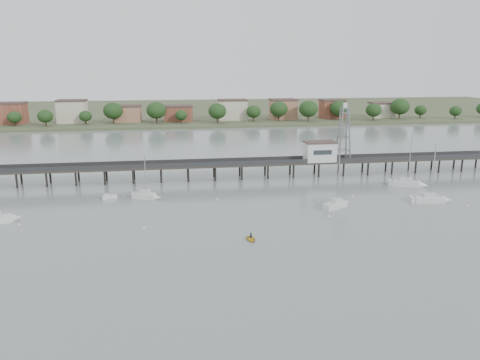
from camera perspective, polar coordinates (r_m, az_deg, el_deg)
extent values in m
plane|color=slate|center=(67.85, 5.01, -11.82)|extent=(500.00, 500.00, 0.00)
cube|color=#2D2823|center=(122.93, -1.51, 1.88)|extent=(150.00, 5.00, 0.50)
cube|color=#333335|center=(120.44, -1.37, 2.01)|extent=(150.00, 0.12, 1.10)
cube|color=#333335|center=(125.10, -1.65, 2.46)|extent=(150.00, 0.12, 1.10)
cylinder|color=black|center=(121.52, -1.39, 0.79)|extent=(0.50, 0.50, 4.40)
cylinder|color=black|center=(125.19, -1.61, 1.18)|extent=(0.50, 0.50, 4.40)
cylinder|color=black|center=(152.24, 26.82, 1.97)|extent=(0.50, 0.50, 4.40)
cube|color=silver|center=(127.86, 9.69, 3.41)|extent=(8.00, 5.00, 5.00)
cube|color=#4C3833|center=(127.41, 9.74, 4.58)|extent=(8.40, 5.40, 0.30)
cube|color=slate|center=(128.49, 12.69, 8.57)|extent=(1.80, 1.80, 0.30)
cube|color=silver|center=(128.43, 12.71, 8.90)|extent=(0.90, 0.90, 1.20)
cube|color=silver|center=(110.49, 21.99, -2.30)|extent=(6.56, 3.41, 1.65)
cone|color=silver|center=(111.97, 23.85, -2.27)|extent=(2.96, 2.82, 2.43)
cube|color=silver|center=(110.19, 22.04, -1.71)|extent=(3.05, 2.37, 0.75)
cylinder|color=#A5A8AA|center=(109.10, 22.52, 1.08)|extent=(0.18, 0.18, 11.71)
cylinder|color=#A5A8AA|center=(109.68, 21.56, -1.44)|extent=(3.61, 0.71, 0.12)
cube|color=silver|center=(100.56, 11.62, -3.09)|extent=(5.65, 4.58, 1.65)
cone|color=silver|center=(103.12, 12.77, -2.72)|extent=(2.99, 2.94, 2.08)
cube|color=silver|center=(100.22, 11.65, -2.45)|extent=(2.90, 2.67, 0.75)
cylinder|color=#A5A8AA|center=(99.32, 11.91, 0.18)|extent=(0.18, 0.18, 10.04)
cylinder|color=#A5A8AA|center=(99.39, 11.35, -2.24)|extent=(2.72, 1.74, 0.12)
cone|color=silver|center=(100.75, -25.69, -4.19)|extent=(3.19, 3.11, 2.29)
cube|color=silver|center=(123.18, 19.56, -0.48)|extent=(6.83, 5.19, 1.65)
cone|color=silver|center=(123.31, 21.41, -0.62)|extent=(3.52, 3.45, 2.49)
cube|color=silver|center=(122.91, 19.60, 0.05)|extent=(3.45, 3.09, 0.75)
cylinder|color=#A5A8AA|center=(121.76, 20.03, 2.62)|extent=(0.18, 0.18, 12.02)
cylinder|color=#A5A8AA|center=(122.77, 19.13, 0.34)|extent=(3.36, 1.85, 0.12)
cube|color=silver|center=(107.35, -11.49, -2.00)|extent=(4.99, 3.43, 1.65)
cone|color=silver|center=(106.19, -10.06, -2.11)|extent=(2.48, 2.41, 1.81)
cube|color=silver|center=(107.04, -11.52, -1.39)|extent=(2.46, 2.12, 0.75)
cylinder|color=#A5A8AA|center=(105.94, -11.47, 0.69)|extent=(0.18, 0.18, 8.72)
cylinder|color=#A5A8AA|center=(107.22, -11.91, -1.08)|extent=(2.56, 1.13, 0.12)
cube|color=silver|center=(109.40, -15.61, -2.02)|extent=(3.50, 2.38, 0.90)
cube|color=silver|center=(109.11, -16.00, -1.80)|extent=(1.38, 1.38, 0.54)
imported|color=gold|center=(81.11, 1.33, -7.34)|extent=(2.06, 0.88, 2.79)
imported|color=black|center=(81.11, 1.33, -7.34)|extent=(0.64, 1.25, 0.29)
ellipsoid|color=#F4F0BE|center=(109.95, 13.64, -1.95)|extent=(0.56, 0.56, 0.39)
ellipsoid|color=#F4F0BE|center=(104.73, -2.78, -2.35)|extent=(0.56, 0.56, 0.39)
ellipsoid|color=#F4F0BE|center=(94.50, 10.83, -4.41)|extent=(0.56, 0.56, 0.39)
ellipsoid|color=#F4F0BE|center=(97.62, -25.33, -4.95)|extent=(0.56, 0.56, 0.39)
ellipsoid|color=#F4F0BE|center=(88.51, -11.63, -5.72)|extent=(0.56, 0.56, 0.39)
ellipsoid|color=#F4F0BE|center=(111.22, 26.05, -2.82)|extent=(0.56, 0.56, 0.39)
cube|color=#475133|center=(306.03, -5.89, 8.44)|extent=(500.00, 170.00, 1.40)
cube|color=brown|center=(254.78, -25.98, 7.20)|extent=(13.00, 10.50, 9.00)
cube|color=brown|center=(247.97, -19.75, 7.64)|extent=(13.00, 10.50, 9.00)
cube|color=brown|center=(244.28, -13.47, 7.98)|extent=(13.00, 10.50, 9.00)
cube|color=brown|center=(243.50, -7.54, 8.22)|extent=(13.00, 10.50, 9.00)
cube|color=brown|center=(245.67, -0.93, 8.39)|extent=(13.00, 10.50, 9.00)
cube|color=brown|center=(250.71, 5.26, 8.45)|extent=(13.00, 10.50, 9.00)
cube|color=brown|center=(258.50, 11.15, 8.41)|extent=(13.00, 10.50, 9.00)
cube|color=brown|center=(269.20, 16.83, 8.29)|extent=(13.00, 10.50, 9.00)
ellipsoid|color=#163415|center=(231.96, -4.98, 8.09)|extent=(8.00, 8.00, 6.80)
ellipsoid|color=#163415|center=(267.92, 21.84, 7.93)|extent=(8.00, 8.00, 6.80)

